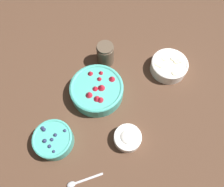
{
  "coord_description": "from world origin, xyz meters",
  "views": [
    {
      "loc": [
        0.33,
        0.12,
        0.87
      ],
      "look_at": [
        -0.05,
        -0.01,
        0.05
      ],
      "focal_mm": 35.0,
      "sensor_mm": 36.0,
      "label": 1
    }
  ],
  "objects_px": {
    "bowl_blueberries": "(53,140)",
    "bowl_cream": "(128,138)",
    "jar_chocolate": "(105,55)",
    "bowl_strawberries": "(97,90)",
    "bowl_bananas": "(169,66)"
  },
  "relations": [
    {
      "from": "bowl_blueberries",
      "to": "bowl_cream",
      "type": "xyz_separation_m",
      "value": [
        -0.1,
        0.27,
        -0.01
      ]
    },
    {
      "from": "bowl_blueberries",
      "to": "jar_chocolate",
      "type": "bearing_deg",
      "value": 171.5
    },
    {
      "from": "bowl_strawberries",
      "to": "jar_chocolate",
      "type": "height_order",
      "value": "jar_chocolate"
    },
    {
      "from": "bowl_strawberries",
      "to": "bowl_bananas",
      "type": "distance_m",
      "value": 0.35
    },
    {
      "from": "jar_chocolate",
      "to": "bowl_strawberries",
      "type": "bearing_deg",
      "value": 7.19
    },
    {
      "from": "bowl_bananas",
      "to": "jar_chocolate",
      "type": "bearing_deg",
      "value": -81.1
    },
    {
      "from": "bowl_strawberries",
      "to": "bowl_blueberries",
      "type": "height_order",
      "value": "bowl_strawberries"
    },
    {
      "from": "bowl_strawberries",
      "to": "bowl_cream",
      "type": "height_order",
      "value": "bowl_strawberries"
    },
    {
      "from": "bowl_blueberries",
      "to": "bowl_bananas",
      "type": "distance_m",
      "value": 0.6
    },
    {
      "from": "bowl_cream",
      "to": "jar_chocolate",
      "type": "xyz_separation_m",
      "value": [
        -0.33,
        -0.21,
        0.02
      ]
    },
    {
      "from": "bowl_strawberries",
      "to": "jar_chocolate",
      "type": "bearing_deg",
      "value": -172.81
    },
    {
      "from": "bowl_blueberries",
      "to": "bowl_cream",
      "type": "bearing_deg",
      "value": 110.11
    },
    {
      "from": "bowl_strawberries",
      "to": "bowl_blueberries",
      "type": "relative_size",
      "value": 1.5
    },
    {
      "from": "bowl_bananas",
      "to": "bowl_cream",
      "type": "relative_size",
      "value": 1.52
    },
    {
      "from": "bowl_bananas",
      "to": "jar_chocolate",
      "type": "relative_size",
      "value": 1.5
    }
  ]
}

